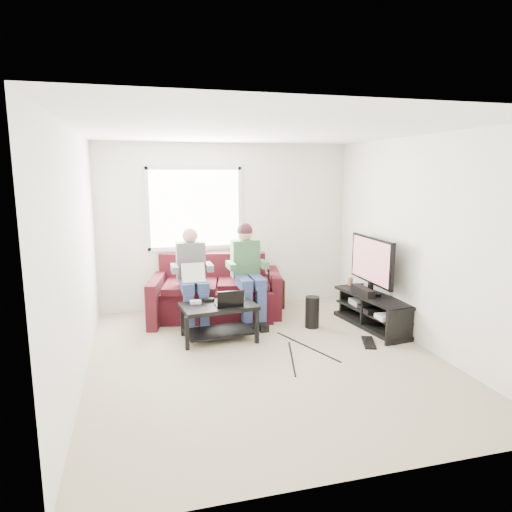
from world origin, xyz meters
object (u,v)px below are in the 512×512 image
(sofa, at_px, (217,294))
(tv, at_px, (372,262))
(subwoofer, at_px, (312,312))
(tv_stand, at_px, (373,313))
(coffee_table, at_px, (219,314))
(end_table, at_px, (274,292))

(sofa, bearing_deg, tv, -25.64)
(tv, bearing_deg, subwoofer, 172.94)
(tv_stand, distance_m, tv, 0.72)
(tv, bearing_deg, tv_stand, -88.53)
(tv, distance_m, subwoofer, 1.09)
(coffee_table, xyz_separation_m, tv, (2.18, 0.02, 0.57))
(tv, bearing_deg, sofa, 154.36)
(end_table, bearing_deg, subwoofer, -77.78)
(coffee_table, relative_size, end_table, 1.79)
(tv_stand, bearing_deg, coffee_table, 177.99)
(sofa, relative_size, coffee_table, 2.13)
(subwoofer, bearing_deg, coffee_table, -174.66)
(coffee_table, distance_m, tv_stand, 2.19)
(subwoofer, bearing_deg, sofa, 144.00)
(sofa, xyz_separation_m, coffee_table, (-0.15, -1.00, 0.01))
(sofa, height_order, coffee_table, sofa)
(tv_stand, relative_size, subwoofer, 3.22)
(tv, relative_size, end_table, 1.97)
(coffee_table, xyz_separation_m, end_table, (1.12, 1.21, -0.10))
(sofa, bearing_deg, tv_stand, -27.85)
(coffee_table, bearing_deg, end_table, 47.30)
(sofa, distance_m, end_table, 0.99)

